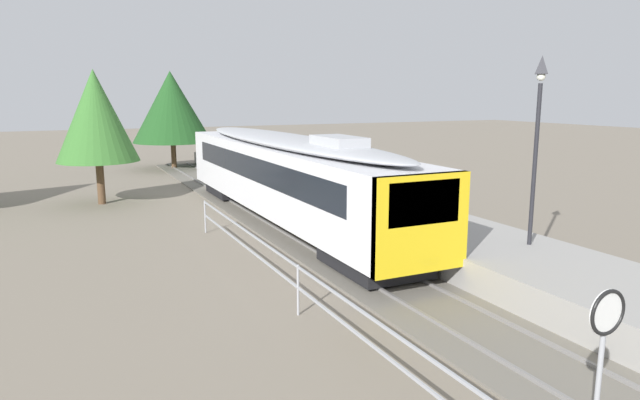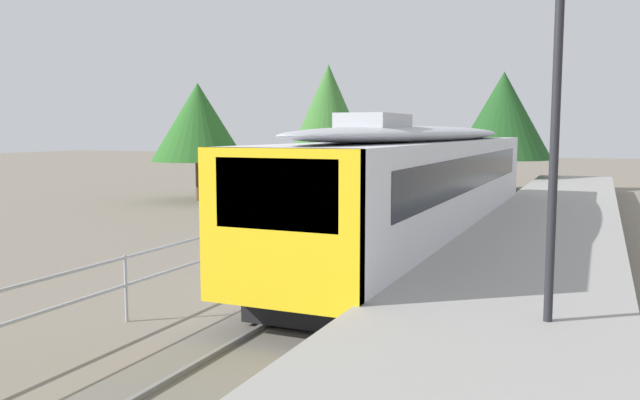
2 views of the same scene
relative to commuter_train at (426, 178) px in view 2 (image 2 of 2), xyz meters
name	(u,v)px [view 2 (image 2 of 2)]	position (x,y,z in m)	size (l,w,h in m)	color
ground_plane	(173,310)	(-3.00, -7.94, -2.14)	(160.00, 160.00, 0.00)	slate
track_rails	(312,326)	(0.00, -7.94, -2.11)	(3.20, 60.00, 0.14)	#6B665B
commuter_train	(426,178)	(0.00, 0.00, 0.00)	(2.82, 18.83, 3.74)	silver
station_platform	(500,326)	(3.25, -7.94, -1.69)	(3.90, 60.00, 0.90)	#999691
platform_lamp_mid_platform	(558,45)	(4.02, -8.94, 2.48)	(0.34, 0.34, 5.35)	#232328
tree_behind_carpark	(198,122)	(-13.96, 9.07, 1.80)	(4.71, 4.71, 5.89)	brown
tree_behind_station_far	(328,115)	(-6.41, 7.95, 2.07)	(3.80, 3.80, 6.39)	brown
tree_distant_left	(503,116)	(-0.65, 19.89, 2.22)	(5.51, 5.51, 6.85)	brown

